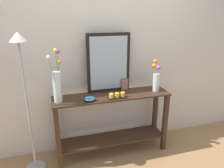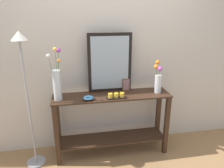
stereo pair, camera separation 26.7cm
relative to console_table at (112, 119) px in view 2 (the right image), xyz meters
name	(u,v)px [view 2 (the right image)]	position (x,y,z in m)	size (l,w,h in m)	color
ground_plane	(112,152)	(0.00, 0.00, -0.53)	(7.00, 6.00, 0.02)	#997047
wall_back	(108,53)	(0.00, 0.31, 0.83)	(6.40, 0.08, 2.70)	beige
console_table	(112,119)	(0.00, 0.00, 0.00)	(1.52, 0.37, 0.86)	#382316
mirror_leaning	(110,63)	(0.00, 0.16, 0.73)	(0.57, 0.03, 0.77)	black
tall_vase_left	(57,82)	(-0.67, -0.02, 0.57)	(0.16, 0.20, 0.64)	silver
vase_right	(158,80)	(0.61, -0.02, 0.52)	(0.12, 0.17, 0.43)	silver
candle_tray	(116,96)	(0.03, -0.11, 0.37)	(0.24, 0.09, 0.07)	black
picture_frame_small	(126,85)	(0.22, 0.13, 0.42)	(0.10, 0.01, 0.17)	brown
decorative_bowl	(88,98)	(-0.31, -0.10, 0.36)	(0.14, 0.14, 0.04)	#2D5B84
floor_lamp	(25,80)	(-1.02, -0.06, 0.62)	(0.24, 0.24, 1.69)	#9E9EA3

